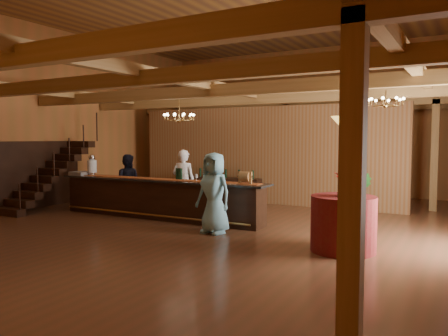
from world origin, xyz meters
The scene contains 26 objects.
floor centered at (0.00, 0.00, 0.00)m, with size 14.00×14.00×0.00m, color brown.
wall_back centered at (0.00, 7.00, 2.75)m, with size 12.00×0.10×5.50m, color #965C29.
wall_left centered at (-6.00, 0.00, 2.75)m, with size 0.10×14.00×5.50m, color #965C29.
beam_grid centered at (0.00, 0.51, 3.24)m, with size 11.90×13.90×0.39m.
support_posts centered at (0.00, -0.50, 1.60)m, with size 9.20×10.20×3.20m.
partition_wall centered at (-0.50, 3.50, 1.55)m, with size 9.00×0.18×3.10m, color brown.
staircase centered at (-5.45, -0.74, 1.00)m, with size 1.00×2.80×2.00m.
backroom_boxes centered at (-0.29, 5.50, 0.53)m, with size 4.10×0.60×1.10m.
tasting_bar centered at (-1.69, -0.30, 0.52)m, with size 6.17×0.93×1.04m.
beverage_dispenser centered at (-4.09, -0.30, 1.31)m, with size 0.26×0.26×0.60m.
glass_rack_tray centered at (-4.42, -0.41, 1.08)m, with size 0.50×0.50×0.10m, color gray.
raffle_drum centered at (0.83, -0.29, 1.20)m, with size 0.34×0.24×0.30m.
bar_bottle_0 centered at (-1.19, -0.17, 1.18)m, with size 0.07×0.07×0.30m, color black.
bar_bottle_1 centered at (-1.12, -0.17, 1.18)m, with size 0.07×0.07×0.30m, color black.
bar_bottle_2 centered at (-1.08, -0.16, 1.18)m, with size 0.07×0.07×0.30m, color black.
backbar_shelf centered at (-1.78, 3.02, 0.40)m, with size 2.85×0.45×0.80m, color black.
round_table centered at (3.38, -1.28, 0.52)m, with size 1.19×1.19×1.03m, color maroon.
chandelier_left centered at (-1.40, 0.23, 2.66)m, with size 0.80×0.80×0.70m.
chandelier_right centered at (3.65, 1.31, 2.93)m, with size 0.80×0.80×0.42m.
pendant_lamp centered at (3.38, -1.28, 2.40)m, with size 0.52×0.52×0.90m.
bartender centered at (-1.35, 0.36, 0.89)m, with size 0.65×0.43×1.79m, color white.
staff_second centered at (-3.41, 0.40, 0.81)m, with size 0.79×0.61×1.62m, color black.
guest centered at (0.50, -1.15, 0.89)m, with size 0.87×0.57×1.79m, color #79BFD6.
floor_plant centered at (2.70, 3.20, 0.56)m, with size 0.62×0.50×1.13m, color #2C7A27.
table_flowers centered at (3.47, -1.29, 1.32)m, with size 0.52×0.45×0.58m, color red.
table_vase centered at (3.33, -1.20, 1.17)m, with size 0.14×0.14×0.28m, color #B08644.
Camera 1 is at (5.39, -9.33, 2.11)m, focal length 35.00 mm.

